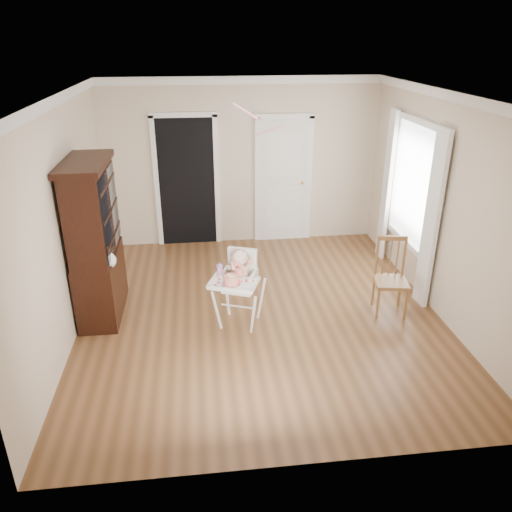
{
  "coord_description": "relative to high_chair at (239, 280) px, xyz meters",
  "views": [
    {
      "loc": [
        -0.72,
        -5.52,
        3.3
      ],
      "look_at": [
        -0.1,
        -0.32,
        0.95
      ],
      "focal_mm": 35.0,
      "sensor_mm": 36.0,
      "label": 1
    }
  ],
  "objects": [
    {
      "name": "closet_door",
      "position": [
        0.99,
        2.7,
        0.43
      ],
      "size": [
        0.96,
        0.09,
        2.13
      ],
      "color": "white",
      "rests_on": "wall_back"
    },
    {
      "name": "high_chair",
      "position": [
        0.0,
        0.0,
        0.0
      ],
      "size": [
        0.75,
        0.83,
        0.97
      ],
      "rotation": [
        0.0,
        0.0,
        -0.36
      ],
      "color": "white",
      "rests_on": "floor"
    },
    {
      "name": "window_right",
      "position": [
        2.47,
        1.02,
        0.69
      ],
      "size": [
        0.13,
        1.84,
        2.3
      ],
      "color": "white",
      "rests_on": "wall_right"
    },
    {
      "name": "wall_back",
      "position": [
        0.29,
        2.72,
        0.75
      ],
      "size": [
        4.5,
        0.0,
        4.5
      ],
      "primitive_type": "plane",
      "rotation": [
        1.57,
        0.0,
        0.0
      ],
      "color": "beige",
      "rests_on": "floor"
    },
    {
      "name": "ceiling",
      "position": [
        0.29,
        0.22,
        2.1
      ],
      "size": [
        5.0,
        5.0,
        0.0
      ],
      "primitive_type": "plane",
      "rotation": [
        3.14,
        0.0,
        0.0
      ],
      "color": "white",
      "rests_on": "wall_back"
    },
    {
      "name": "wall_left",
      "position": [
        -1.96,
        0.22,
        0.75
      ],
      "size": [
        0.0,
        5.0,
        5.0
      ],
      "primitive_type": "plane",
      "rotation": [
        1.57,
        0.0,
        1.57
      ],
      "color": "beige",
      "rests_on": "floor"
    },
    {
      "name": "china_cabinet",
      "position": [
        -1.7,
        0.47,
        0.39
      ],
      "size": [
        0.52,
        1.17,
        1.98
      ],
      "color": "black",
      "rests_on": "floor"
    },
    {
      "name": "floor",
      "position": [
        0.29,
        0.22,
        -0.6
      ],
      "size": [
        5.0,
        5.0,
        0.0
      ],
      "primitive_type": "plane",
      "color": "brown",
      "rests_on": "ground"
    },
    {
      "name": "wall_right",
      "position": [
        2.54,
        0.22,
        0.75
      ],
      "size": [
        0.0,
        5.0,
        5.0
      ],
      "primitive_type": "plane",
      "rotation": [
        1.57,
        0.0,
        -1.57
      ],
      "color": "beige",
      "rests_on": "floor"
    },
    {
      "name": "streamer",
      "position": [
        0.18,
        0.9,
        1.83
      ],
      "size": [
        0.28,
        0.43,
        0.15
      ],
      "primitive_type": null,
      "rotation": [
        0.26,
        0.0,
        0.56
      ],
      "color": "pink",
      "rests_on": "ceiling"
    },
    {
      "name": "baby",
      "position": [
        0.01,
        0.02,
        0.15
      ],
      "size": [
        0.27,
        0.27,
        0.45
      ],
      "rotation": [
        0.0,
        0.0,
        -0.36
      ],
      "color": "beige",
      "rests_on": "high_chair"
    },
    {
      "name": "dining_chair",
      "position": [
        1.93,
        0.08,
        -0.14
      ],
      "size": [
        0.46,
        0.46,
        0.99
      ],
      "rotation": [
        0.0,
        0.0,
        -0.17
      ],
      "color": "brown",
      "rests_on": "floor"
    },
    {
      "name": "sippy_cup",
      "position": [
        -0.23,
        -0.01,
        0.15
      ],
      "size": [
        0.07,
        0.07,
        0.18
      ],
      "rotation": [
        0.0,
        0.0,
        -0.36
      ],
      "color": "pink",
      "rests_on": "high_chair"
    },
    {
      "name": "crown_molding",
      "position": [
        0.29,
        0.22,
        2.04
      ],
      "size": [
        4.5,
        5.0,
        0.12
      ],
      "primitive_type": null,
      "color": "white",
      "rests_on": "ceiling"
    },
    {
      "name": "doorway",
      "position": [
        -0.61,
        2.71,
        0.51
      ],
      "size": [
        1.06,
        0.05,
        2.22
      ],
      "color": "black",
      "rests_on": "wall_back"
    },
    {
      "name": "cake",
      "position": [
        -0.11,
        -0.22,
        0.13
      ],
      "size": [
        0.22,
        0.22,
        0.1
      ],
      "color": "silver",
      "rests_on": "high_chair"
    }
  ]
}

